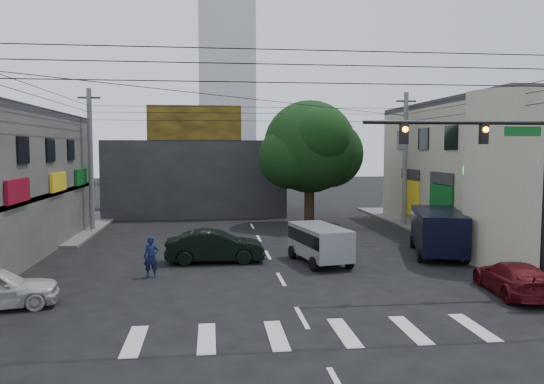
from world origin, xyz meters
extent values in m
plane|color=black|center=(0.00, 0.00, 0.00)|extent=(160.00, 160.00, 0.00)
cube|color=#514F4C|center=(18.00, 18.00, 0.07)|extent=(16.00, 16.00, 0.15)
cube|color=#A29A80|center=(18.00, 13.00, 4.00)|extent=(14.00, 18.00, 8.00)
cylinder|color=#A29A80|center=(11.00, 4.00, 4.00)|extent=(4.00, 4.00, 8.00)
cube|color=#232326|center=(-4.00, 26.00, 3.00)|extent=(14.00, 10.00, 6.00)
cube|color=olive|center=(-4.00, 21.10, 7.30)|extent=(7.00, 0.30, 2.60)
cube|color=silver|center=(0.00, 70.00, 22.00)|extent=(9.00, 9.00, 44.00)
cylinder|color=black|center=(4.00, 17.00, 2.20)|extent=(0.70, 0.70, 4.40)
sphere|color=black|center=(4.00, 17.00, 5.50)|extent=(6.40, 6.40, 6.40)
cylinder|color=black|center=(6.00, -1.00, 6.30)|extent=(7.00, 0.14, 0.14)
cube|color=black|center=(7.00, -1.00, 5.90)|extent=(0.28, 0.22, 0.75)
cube|color=black|center=(4.00, -1.00, 5.90)|extent=(0.28, 0.22, 0.75)
sphere|color=orange|center=(7.00, -1.14, 6.05)|extent=(0.20, 0.20, 0.20)
sphere|color=orange|center=(4.00, -1.14, 6.05)|extent=(0.20, 0.20, 0.20)
cube|color=#0B531B|center=(8.50, -1.00, 6.00)|extent=(1.40, 0.06, 0.35)
cylinder|color=#59595B|center=(-10.50, 16.00, 4.60)|extent=(0.32, 0.32, 9.20)
cylinder|color=#59595B|center=(10.50, 16.00, 4.60)|extent=(0.32, 0.32, 9.20)
imported|color=black|center=(-2.66, 5.61, 0.76)|extent=(1.64, 4.63, 1.52)
imported|color=#4F0B10|center=(8.19, -1.25, 0.62)|extent=(2.72, 4.64, 1.23)
imported|color=#11173E|center=(-5.34, 2.96, 0.86)|extent=(0.68, 0.49, 1.72)
camera|label=1|loc=(-2.85, -19.25, 5.38)|focal=35.00mm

